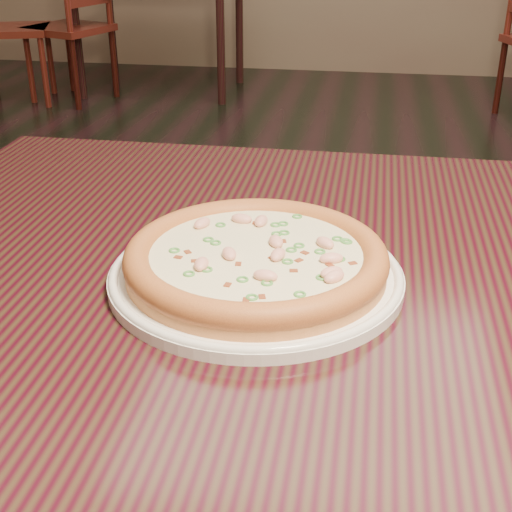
% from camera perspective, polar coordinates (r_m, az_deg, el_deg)
% --- Properties ---
extents(hero_table, '(1.20, 0.80, 0.75)m').
position_cam_1_polar(hero_table, '(0.83, 8.85, -7.10)').
color(hero_table, black).
rests_on(hero_table, ground).
extents(plate, '(0.30, 0.30, 0.02)m').
position_cam_1_polar(plate, '(0.74, -0.00, -1.48)').
color(plate, white).
rests_on(plate, hero_table).
extents(pizza, '(0.27, 0.27, 0.03)m').
position_cam_1_polar(pizza, '(0.73, 0.02, -0.20)').
color(pizza, '#CF8A4D').
rests_on(pizza, plate).
extents(chair_a, '(0.53, 0.53, 0.95)m').
position_cam_1_polar(chair_a, '(4.73, -19.64, 16.77)').
color(chair_a, '#511D0E').
rests_on(chair_a, ground).
extents(chair_b, '(0.53, 0.53, 0.95)m').
position_cam_1_polar(chair_b, '(4.63, -14.26, 17.26)').
color(chair_b, '#511D0E').
rests_on(chair_b, ground).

